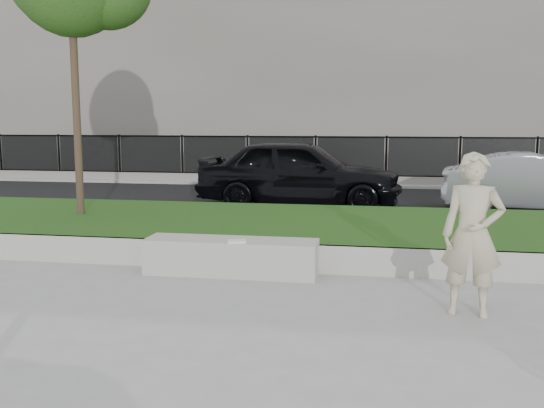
% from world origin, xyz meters
% --- Properties ---
extents(ground, '(90.00, 90.00, 0.00)m').
position_xyz_m(ground, '(0.00, 0.00, 0.00)').
color(ground, gray).
rests_on(ground, ground).
extents(grass_bank, '(34.00, 4.00, 0.40)m').
position_xyz_m(grass_bank, '(0.00, 3.00, 0.20)').
color(grass_bank, black).
rests_on(grass_bank, ground).
extents(grass_kerb, '(34.00, 0.08, 0.40)m').
position_xyz_m(grass_kerb, '(0.00, 1.04, 0.20)').
color(grass_kerb, '#A29F97').
rests_on(grass_kerb, ground).
extents(street, '(34.00, 7.00, 0.04)m').
position_xyz_m(street, '(0.00, 8.50, 0.02)').
color(street, black).
rests_on(street, ground).
extents(far_pavement, '(34.00, 3.00, 0.12)m').
position_xyz_m(far_pavement, '(0.00, 13.00, 0.06)').
color(far_pavement, gray).
rests_on(far_pavement, ground).
extents(iron_fence, '(32.00, 0.30, 1.50)m').
position_xyz_m(iron_fence, '(0.00, 12.00, 0.54)').
color(iron_fence, slate).
rests_on(iron_fence, far_pavement).
extents(building_facade, '(34.00, 10.00, 10.00)m').
position_xyz_m(building_facade, '(0.00, 20.00, 5.00)').
color(building_facade, '#656059').
rests_on(building_facade, ground).
extents(stone_bench, '(2.37, 0.59, 0.48)m').
position_xyz_m(stone_bench, '(-0.57, 0.80, 0.24)').
color(stone_bench, '#A29F97').
rests_on(stone_bench, ground).
extents(man, '(0.71, 0.52, 1.77)m').
position_xyz_m(man, '(2.41, -0.44, 0.88)').
color(man, '#BDB391').
rests_on(man, ground).
extents(book, '(0.28, 0.24, 0.03)m').
position_xyz_m(book, '(-0.44, 0.61, 0.50)').
color(book, '#EFEACE').
rests_on(book, stone_bench).
extents(car_dark, '(4.85, 2.08, 1.63)m').
position_xyz_m(car_dark, '(-0.47, 7.14, 0.86)').
color(car_dark, black).
rests_on(car_dark, street).
extents(car_silver, '(4.20, 1.93, 1.33)m').
position_xyz_m(car_silver, '(4.86, 7.11, 0.71)').
color(car_silver, gray).
rests_on(car_silver, street).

